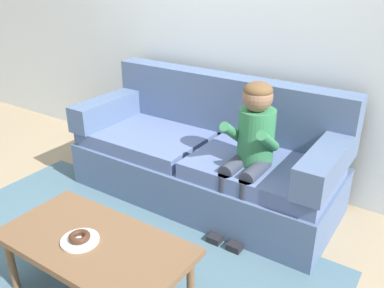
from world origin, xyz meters
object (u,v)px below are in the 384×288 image
object	(u,v)px
couch	(207,157)
person_child	(251,144)
toy_controller	(85,214)
donut	(79,237)
coffee_table	(95,247)

from	to	relation	value
couch	person_child	world-z (taller)	person_child
couch	toy_controller	bearing A→B (deg)	-126.14
couch	donut	size ratio (longest dim) A/B	18.04
couch	person_child	distance (m)	0.62
coffee_table	donut	xyz separation A→B (m)	(-0.06, -0.05, 0.07)
couch	toy_controller	size ratio (longest dim) A/B	9.58
couch	person_child	xyz separation A→B (m)	(0.48, -0.21, 0.32)
coffee_table	toy_controller	bearing A→B (deg)	142.83
couch	donut	distance (m)	1.42
person_child	couch	bearing A→B (deg)	156.45
couch	person_child	size ratio (longest dim) A/B	1.97
person_child	donut	xyz separation A→B (m)	(-0.43, -1.20, -0.21)
couch	coffee_table	bearing A→B (deg)	-85.38
donut	coffee_table	bearing A→B (deg)	38.56
couch	person_child	bearing A→B (deg)	-23.55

